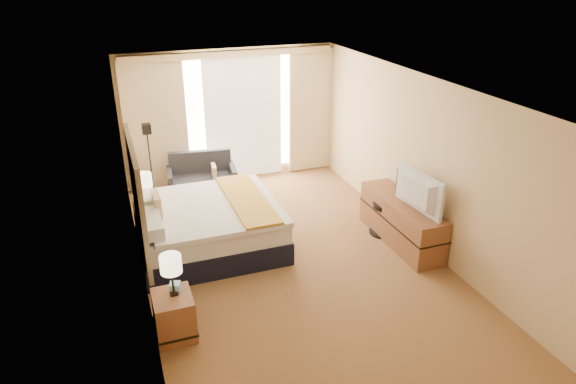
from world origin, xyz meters
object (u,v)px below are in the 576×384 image
object	(u,v)px
floor_lamp	(149,151)
desk_chair	(390,207)
bed	(208,226)
lamp_left	(171,265)
television	(414,192)
nightstand_left	(174,316)
media_dresser	(401,221)
loveseat	(202,181)
lamp_right	(144,181)
nightstand_right	(150,223)

from	to	relation	value
floor_lamp	desk_chair	distance (m)	4.15
bed	lamp_left	size ratio (longest dim) A/B	4.03
floor_lamp	television	distance (m)	4.44
nightstand_left	media_dresser	size ratio (longest dim) A/B	0.31
media_dresser	floor_lamp	xyz separation A→B (m)	(-3.52, 2.45, 0.78)
lamp_left	bed	bearing A→B (deg)	67.34
floor_lamp	lamp_left	xyz separation A→B (m)	(-0.15, -3.47, -0.18)
media_dresser	television	bearing A→B (deg)	-99.06
loveseat	media_dresser	bearing A→B (deg)	-41.98
lamp_right	nightstand_right	bearing A→B (deg)	-74.15
floor_lamp	lamp_left	distance (m)	3.48
media_dresser	lamp_left	size ratio (longest dim) A/B	3.45
desk_chair	nightstand_right	bearing A→B (deg)	-177.95
nightstand_right	lamp_left	world-z (taller)	lamp_left
loveseat	nightstand_right	bearing A→B (deg)	-122.11
loveseat	floor_lamp	xyz separation A→B (m)	(-0.94, -0.42, 0.87)
lamp_left	lamp_right	size ratio (longest dim) A/B	0.96
bed	desk_chair	world-z (taller)	desk_chair
media_dresser	loveseat	bearing A→B (deg)	131.90
nightstand_right	lamp_left	distance (m)	2.56
television	lamp_left	bearing A→B (deg)	96.53
nightstand_left	lamp_right	xyz separation A→B (m)	(-0.02, 2.57, 0.70)
bed	television	size ratio (longest dim) A/B	2.04
loveseat	desk_chair	distance (m)	3.62
nightstand_right	floor_lamp	bearing A→B (deg)	79.81
television	desk_chair	bearing A→B (deg)	-6.64
floor_lamp	television	bearing A→B (deg)	-38.58
bed	lamp_left	xyz separation A→B (m)	(-0.78, -1.87, 0.58)
lamp_left	media_dresser	bearing A→B (deg)	15.52
nightstand_left	television	bearing A→B (deg)	11.41
loveseat	lamp_right	bearing A→B (deg)	-123.98
loveseat	television	distance (m)	4.13
nightstand_left	television	distance (m)	3.79
lamp_right	television	xyz separation A→B (m)	(3.67, -1.83, 0.03)
desk_chair	television	distance (m)	0.82
lamp_right	television	bearing A→B (deg)	-26.53
loveseat	floor_lamp	world-z (taller)	floor_lamp
bed	lamp_right	world-z (taller)	lamp_right
media_dresser	bed	world-z (taller)	bed
desk_chair	nightstand_left	bearing A→B (deg)	-140.39
nightstand_right	loveseat	distance (m)	1.81
loveseat	lamp_left	xyz separation A→B (m)	(-1.09, -3.89, 0.69)
desk_chair	lamp_left	size ratio (longest dim) A/B	2.02
bed	desk_chair	bearing A→B (deg)	-10.71
floor_lamp	television	world-z (taller)	floor_lamp
nightstand_right	lamp_left	size ratio (longest dim) A/B	1.05
nightstand_left	lamp_right	bearing A→B (deg)	90.43
nightstand_left	lamp_right	size ratio (longest dim) A/B	1.01
lamp_left	television	bearing A→B (deg)	11.03
media_dresser	television	distance (m)	0.72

